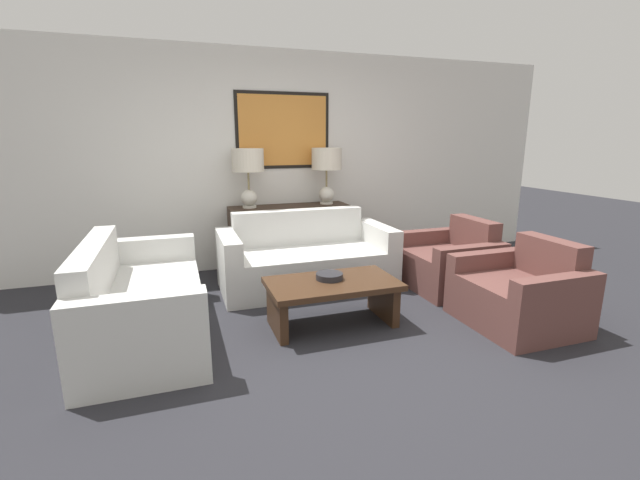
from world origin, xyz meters
TOP-DOWN VIEW (x-y plane):
  - ground_plane at (0.00, 0.00)m, footprint 20.00×20.00m
  - back_wall at (0.00, 2.40)m, footprint 7.58×0.12m
  - console_table at (0.00, 2.12)m, footprint 1.47×0.40m
  - table_lamp_left at (-0.49, 2.12)m, footprint 0.37×0.37m
  - table_lamp_right at (0.49, 2.12)m, footprint 0.37×0.37m
  - couch_by_back_wall at (0.00, 1.42)m, footprint 1.87×0.88m
  - couch_by_side at (-1.66, 0.66)m, footprint 0.88×1.87m
  - coffee_table at (-0.09, 0.35)m, footprint 1.13×0.64m
  - decorative_bowl at (-0.09, 0.41)m, footprint 0.24×0.24m
  - armchair_near_back_wall at (1.48, 0.86)m, footprint 0.83×0.93m
  - armchair_near_camera at (1.48, -0.17)m, footprint 0.83×0.93m

SIDE VIEW (x-z plane):
  - ground_plane at x=0.00m, z-range 0.00..0.00m
  - armchair_near_back_wall at x=1.48m, z-range -0.11..0.65m
  - armchair_near_camera at x=1.48m, z-range -0.11..0.65m
  - couch_by_back_wall at x=0.00m, z-range -0.12..0.69m
  - couch_by_side at x=-1.66m, z-range -0.12..0.69m
  - coffee_table at x=-0.09m, z-range 0.09..0.50m
  - console_table at x=0.00m, z-range 0.00..0.80m
  - decorative_bowl at x=-0.09m, z-range 0.40..0.46m
  - table_lamp_left at x=-0.49m, z-range 0.94..1.63m
  - table_lamp_right at x=0.49m, z-range 0.94..1.63m
  - back_wall at x=0.00m, z-range 0.01..2.66m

